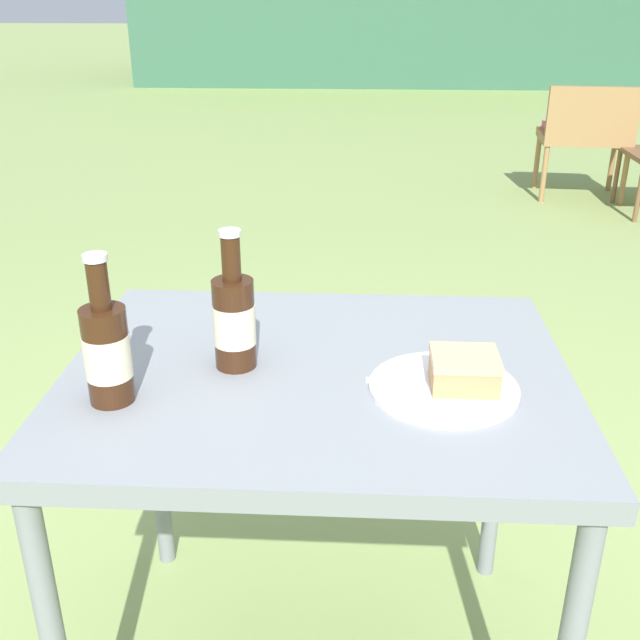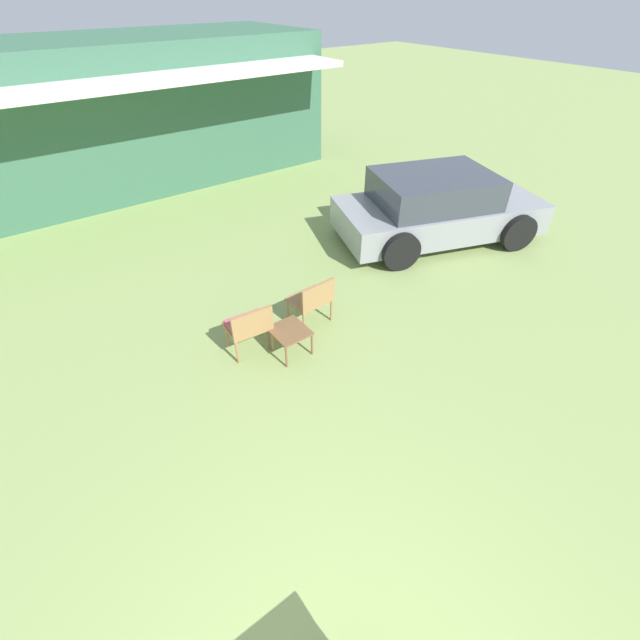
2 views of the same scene
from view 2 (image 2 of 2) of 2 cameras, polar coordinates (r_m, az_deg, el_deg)
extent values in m
cube|color=#38664C|center=(12.35, -27.46, 22.97)|extent=(10.49, 3.57, 3.12)
cube|color=silver|center=(9.87, -25.60, 26.46)|extent=(9.96, 1.20, 0.12)
cube|color=gray|center=(8.94, 15.48, 13.34)|extent=(4.26, 2.93, 0.56)
cube|color=#383D47|center=(8.63, 14.96, 16.57)|extent=(2.56, 2.21, 0.55)
cylinder|color=black|center=(10.30, 18.93, 15.29)|extent=(0.73, 0.42, 0.70)
cylinder|color=black|center=(9.05, 24.85, 10.54)|extent=(0.73, 0.42, 0.70)
cylinder|color=black|center=(9.18, 5.84, 14.36)|extent=(0.73, 0.42, 0.70)
cylinder|color=black|center=(7.75, 10.69, 9.01)|extent=(0.73, 0.42, 0.70)
cylinder|color=#9E7547|center=(6.25, -7.97, -0.54)|extent=(0.04, 0.04, 0.38)
cylinder|color=#9E7547|center=(6.12, -12.37, -2.17)|extent=(0.04, 0.04, 0.38)
cylinder|color=#9E7547|center=(5.98, -6.37, -2.54)|extent=(0.04, 0.04, 0.38)
cylinder|color=#9E7547|center=(5.84, -10.95, -4.29)|extent=(0.04, 0.04, 0.38)
cube|color=#9E7547|center=(5.90, -9.63, -0.74)|extent=(0.61, 0.49, 0.06)
cube|color=#9E7547|center=(5.63, -9.02, -0.31)|extent=(0.58, 0.10, 0.32)
cube|color=#CC5670|center=(5.86, -9.68, -0.32)|extent=(0.55, 0.42, 0.05)
cylinder|color=#9E7547|center=(6.69, -0.61, 2.88)|extent=(0.04, 0.04, 0.38)
cylinder|color=#9E7547|center=(6.45, -4.25, 1.16)|extent=(0.04, 0.04, 0.38)
cylinder|color=#9E7547|center=(6.45, 1.53, 1.31)|extent=(0.04, 0.04, 0.38)
cylinder|color=#9E7547|center=(6.20, -2.16, -0.53)|extent=(0.04, 0.04, 0.38)
cube|color=#9E7547|center=(6.31, -1.39, 2.83)|extent=(0.60, 0.47, 0.06)
cube|color=#9E7547|center=(6.07, -0.27, 3.46)|extent=(0.58, 0.07, 0.32)
cube|color=brown|center=(5.80, -4.09, -1.46)|extent=(0.47, 0.50, 0.03)
cylinder|color=brown|center=(5.70, -4.51, -4.95)|extent=(0.03, 0.03, 0.36)
cylinder|color=brown|center=(5.87, -1.08, -3.28)|extent=(0.03, 0.03, 0.36)
cylinder|color=brown|center=(6.00, -6.88, -2.53)|extent=(0.03, 0.03, 0.36)
cylinder|color=brown|center=(6.16, -3.54, -1.00)|extent=(0.03, 0.03, 0.36)
camera|label=1|loc=(2.98, 37.59, -58.99)|focal=42.00mm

